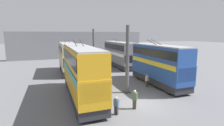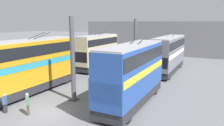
{
  "view_description": "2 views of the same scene",
  "coord_description": "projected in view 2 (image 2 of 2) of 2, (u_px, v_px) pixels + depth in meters",
  "views": [
    {
      "loc": [
        -13.85,
        7.99,
        6.54
      ],
      "look_at": [
        9.71,
        -0.46,
        2.38
      ],
      "focal_mm": 28.0,
      "sensor_mm": 36.0,
      "label": 1
    },
    {
      "loc": [
        -11.95,
        -11.57,
        6.99
      ],
      "look_at": [
        10.75,
        -0.2,
        2.22
      ],
      "focal_mm": 35.0,
      "sensor_mm": 36.0,
      "label": 2
    }
  ],
  "objects": [
    {
      "name": "bus_right_mid",
      "position": [
        97.0,
        50.0,
        32.9
      ],
      "size": [
        9.18,
        2.54,
        5.69
      ],
      "color": "black",
      "rests_on": "ground_plane"
    },
    {
      "name": "ground_plane",
      "position": [
        48.0,
        114.0,
        16.89
      ],
      "size": [
        240.0,
        240.0,
        0.0
      ],
      "primitive_type": "plane",
      "color": "slate"
    },
    {
      "name": "support_column_far",
      "position": [
        135.0,
        45.0,
        32.75
      ],
      "size": [
        0.74,
        0.74,
        7.49
      ],
      "color": "#4C4C51",
      "rests_on": "ground_plane"
    },
    {
      "name": "oil_drum",
      "position": [
        99.0,
        74.0,
        27.96
      ],
      "size": [
        0.56,
        0.56,
        0.8
      ],
      "color": "#235638",
      "rests_on": "ground_plane"
    },
    {
      "name": "bus_right_near",
      "position": [
        30.0,
        63.0,
        21.48
      ],
      "size": [
        11.28,
        2.54,
        5.95
      ],
      "color": "black",
      "rests_on": "ground_plane"
    },
    {
      "name": "person_by_left_row",
      "position": [
        112.0,
        93.0,
        19.34
      ],
      "size": [
        0.39,
        0.48,
        1.6
      ],
      "rotation": [
        0.0,
        0.0,
        0.43
      ],
      "color": "#473D33",
      "rests_on": "ground_plane"
    },
    {
      "name": "depot_back_wall",
      "position": [
        161.0,
        38.0,
        46.26
      ],
      "size": [
        0.5,
        36.0,
        7.14
      ],
      "color": "slate",
      "rests_on": "ground_plane"
    },
    {
      "name": "support_column_near",
      "position": [
        73.0,
        61.0,
        19.22
      ],
      "size": [
        0.74,
        0.74,
        7.49
      ],
      "color": "#4C4C51",
      "rests_on": "ground_plane"
    },
    {
      "name": "bus_left_near",
      "position": [
        133.0,
        71.0,
        18.4
      ],
      "size": [
        9.97,
        2.54,
        5.81
      ],
      "color": "black",
      "rests_on": "ground_plane"
    },
    {
      "name": "person_aisle_midway",
      "position": [
        123.0,
        69.0,
        28.92
      ],
      "size": [
        0.47,
        0.34,
        1.69
      ],
      "rotation": [
        0.0,
        0.0,
        1.83
      ],
      "color": "#473D33",
      "rests_on": "ground_plane"
    },
    {
      "name": "person_aisle_foreground",
      "position": [
        28.0,
        103.0,
        16.55
      ],
      "size": [
        0.46,
        0.47,
        1.73
      ],
      "rotation": [
        0.0,
        0.0,
        5.54
      ],
      "color": "#473D33",
      "rests_on": "ground_plane"
    },
    {
      "name": "bus_left_far",
      "position": [
        169.0,
        52.0,
        30.53
      ],
      "size": [
        11.23,
        2.54,
        5.63
      ],
      "color": "black",
      "rests_on": "ground_plane"
    },
    {
      "name": "person_by_right_row",
      "position": [
        5.0,
        103.0,
        16.97
      ],
      "size": [
        0.48,
        0.43,
        1.54
      ],
      "rotation": [
        0.0,
        0.0,
        2.17
      ],
      "color": "#2D2D33",
      "rests_on": "ground_plane"
    }
  ]
}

